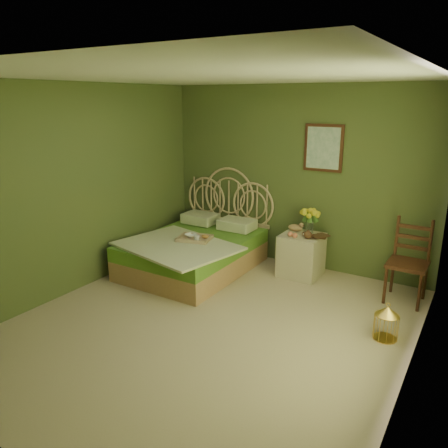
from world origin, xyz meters
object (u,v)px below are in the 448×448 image
Objects in this scene: birdcage at (386,323)px; chair at (410,256)px; bed at (196,249)px; nightstand at (302,250)px.

chair is at bearing 90.00° from birdcage.
bed reaches higher than nightstand.
birdcage is (2.80, -0.57, -0.12)m from bed.
nightstand reaches higher than chair.
birdcage is at bearing -11.60° from bed.
chair is 2.78× the size of birdcage.
bed is 2.13× the size of nightstand.
bed is at bearing 168.40° from birdcage.
nightstand is at bearing 179.15° from chair.
birdcage is (1.39, -1.15, -0.18)m from nightstand.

